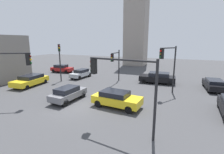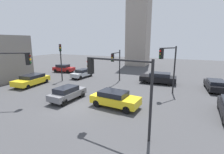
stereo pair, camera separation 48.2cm
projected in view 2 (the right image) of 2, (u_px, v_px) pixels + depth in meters
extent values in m
plane|color=#424244|center=(75.00, 106.00, 14.91)|extent=(92.93, 92.93, 0.00)
cylinder|color=black|center=(6.00, 53.00, 14.37)|extent=(3.52, 2.17, 0.12)
cube|color=black|center=(28.00, 59.00, 14.68)|extent=(0.44, 0.44, 1.00)
sphere|color=#4C0F0C|center=(30.00, 56.00, 14.64)|extent=(0.20, 0.20, 0.20)
sphere|color=yellow|center=(30.00, 59.00, 14.70)|extent=(0.20, 0.20, 0.20)
sphere|color=#14471E|center=(31.00, 63.00, 14.76)|extent=(0.20, 0.20, 0.20)
cylinder|color=black|center=(61.00, 63.00, 23.72)|extent=(0.16, 0.16, 5.31)
cube|color=black|center=(60.00, 48.00, 23.26)|extent=(0.45, 0.45, 1.00)
sphere|color=#4C0F0C|center=(60.00, 46.00, 23.01)|extent=(0.20, 0.20, 0.20)
sphere|color=yellow|center=(60.00, 48.00, 23.07)|extent=(0.20, 0.20, 0.20)
sphere|color=#14471E|center=(60.00, 50.00, 23.14)|extent=(0.20, 0.20, 0.20)
cylinder|color=black|center=(174.00, 70.00, 18.04)|extent=(0.16, 0.16, 5.21)
cylinder|color=black|center=(168.00, 48.00, 16.83)|extent=(1.43, 2.24, 0.12)
cube|color=black|center=(161.00, 54.00, 16.38)|extent=(0.44, 0.44, 1.00)
sphere|color=red|center=(160.00, 51.00, 16.21)|extent=(0.20, 0.20, 0.20)
sphere|color=#594714|center=(160.00, 54.00, 16.27)|extent=(0.20, 0.20, 0.20)
sphere|color=#14471E|center=(160.00, 57.00, 16.34)|extent=(0.20, 0.20, 0.20)
cylinder|color=black|center=(151.00, 102.00, 9.21)|extent=(0.16, 0.16, 4.80)
cylinder|color=black|center=(116.00, 60.00, 9.87)|extent=(4.44, 0.65, 0.12)
cube|color=black|center=(91.00, 66.00, 11.00)|extent=(0.36, 0.36, 1.00)
sphere|color=red|center=(88.00, 62.00, 11.04)|extent=(0.20, 0.20, 0.20)
sphere|color=#594714|center=(88.00, 66.00, 11.10)|extent=(0.20, 0.20, 0.20)
sphere|color=#14471E|center=(88.00, 70.00, 11.17)|extent=(0.20, 0.20, 0.20)
cylinder|color=black|center=(120.00, 65.00, 24.03)|extent=(0.16, 0.16, 4.50)
cylinder|color=black|center=(116.00, 53.00, 22.39)|extent=(0.14, 2.77, 0.12)
cube|color=black|center=(113.00, 58.00, 21.50)|extent=(0.32, 0.32, 1.00)
sphere|color=#4C0F0C|center=(112.00, 56.00, 21.26)|extent=(0.20, 0.20, 0.20)
sphere|color=yellow|center=(112.00, 58.00, 21.32)|extent=(0.20, 0.20, 0.20)
sphere|color=#14471E|center=(112.00, 60.00, 21.39)|extent=(0.20, 0.20, 0.20)
cube|color=black|center=(215.00, 85.00, 19.49)|extent=(2.17, 4.60, 0.61)
cube|color=black|center=(216.00, 82.00, 19.18)|extent=(1.80, 2.62, 0.42)
cylinder|color=black|center=(205.00, 84.00, 21.20)|extent=(0.37, 0.61, 0.59)
cylinder|color=black|center=(219.00, 85.00, 20.69)|extent=(0.37, 0.61, 0.59)
cylinder|color=black|center=(210.00, 91.00, 18.41)|extent=(0.37, 0.61, 0.59)
cube|color=yellow|center=(32.00, 81.00, 21.78)|extent=(2.53, 4.90, 0.67)
cube|color=black|center=(33.00, 76.00, 21.89)|extent=(2.09, 2.80, 0.48)
cylinder|color=black|center=(27.00, 87.00, 20.09)|extent=(0.43, 0.61, 0.58)
cylinder|color=black|center=(16.00, 86.00, 20.66)|extent=(0.43, 0.61, 0.58)
cylinder|color=black|center=(46.00, 81.00, 23.05)|extent=(0.43, 0.61, 0.58)
cylinder|color=black|center=(36.00, 80.00, 23.62)|extent=(0.43, 0.61, 0.58)
cube|color=slate|center=(68.00, 94.00, 16.27)|extent=(1.85, 3.99, 0.58)
cube|color=black|center=(66.00, 89.00, 15.99)|extent=(1.57, 2.26, 0.51)
cylinder|color=black|center=(72.00, 92.00, 17.79)|extent=(0.33, 0.71, 0.70)
cylinder|color=black|center=(82.00, 94.00, 17.18)|extent=(0.33, 0.71, 0.70)
cylinder|color=black|center=(53.00, 100.00, 15.48)|extent=(0.33, 0.71, 0.70)
cylinder|color=black|center=(64.00, 102.00, 14.87)|extent=(0.33, 0.71, 0.70)
cube|color=yellow|center=(115.00, 100.00, 14.58)|extent=(4.39, 2.18, 0.68)
cube|color=black|center=(113.00, 94.00, 14.57)|extent=(2.50, 1.82, 0.47)
cylinder|color=black|center=(134.00, 104.00, 14.62)|extent=(0.67, 0.38, 0.65)
cylinder|color=black|center=(127.00, 110.00, 13.31)|extent=(0.67, 0.38, 0.65)
cylinder|color=black|center=(106.00, 98.00, 15.99)|extent=(0.67, 0.38, 0.65)
cylinder|color=black|center=(97.00, 103.00, 14.68)|extent=(0.67, 0.38, 0.65)
cylinder|color=black|center=(220.00, 105.00, 14.26)|extent=(0.38, 0.61, 0.60)
cube|color=maroon|center=(64.00, 69.00, 30.94)|extent=(4.09, 2.05, 0.62)
cube|color=black|center=(63.00, 66.00, 30.89)|extent=(2.34, 1.69, 0.54)
cylinder|color=black|center=(72.00, 70.00, 31.21)|extent=(0.68, 0.36, 0.65)
cylinder|color=black|center=(68.00, 72.00, 29.94)|extent=(0.68, 0.36, 0.65)
cylinder|color=black|center=(60.00, 69.00, 32.07)|extent=(0.68, 0.36, 0.65)
cylinder|color=black|center=(56.00, 71.00, 30.80)|extent=(0.68, 0.36, 0.65)
cube|color=#ADB2B7|center=(82.00, 74.00, 26.32)|extent=(1.90, 4.05, 0.58)
cube|color=black|center=(83.00, 71.00, 26.39)|extent=(1.57, 2.31, 0.49)
cylinder|color=black|center=(80.00, 78.00, 24.93)|extent=(0.34, 0.67, 0.65)
cylinder|color=black|center=(73.00, 77.00, 25.55)|extent=(0.34, 0.67, 0.65)
cylinder|color=black|center=(90.00, 75.00, 27.21)|extent=(0.34, 0.67, 0.65)
cylinder|color=black|center=(84.00, 74.00, 27.84)|extent=(0.34, 0.67, 0.65)
cube|color=black|center=(158.00, 79.00, 22.84)|extent=(4.87, 2.45, 0.69)
cube|color=black|center=(160.00, 75.00, 22.63)|extent=(2.77, 2.07, 0.54)
cylinder|color=black|center=(145.00, 81.00, 22.68)|extent=(0.62, 0.43, 0.59)
cylinder|color=black|center=(147.00, 79.00, 24.30)|extent=(0.62, 0.43, 0.59)
cylinder|color=black|center=(170.00, 84.00, 21.52)|extent=(0.62, 0.43, 0.59)
cylinder|color=black|center=(170.00, 81.00, 23.15)|extent=(0.62, 0.43, 0.59)
cube|color=gray|center=(139.00, 13.00, 38.12)|extent=(4.86, 4.86, 23.97)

